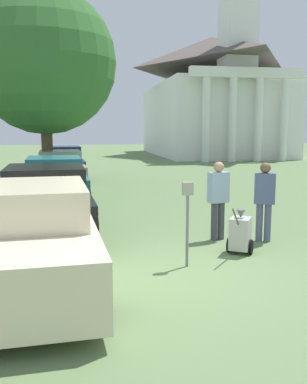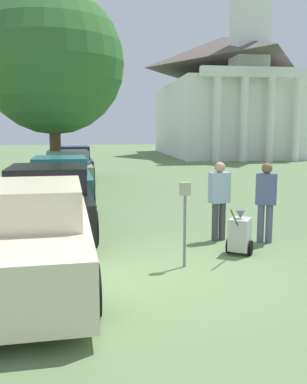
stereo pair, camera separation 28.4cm
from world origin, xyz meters
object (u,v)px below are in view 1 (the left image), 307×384
(parked_car_cream, at_px, (29,237))
(church, at_px, (211,94))
(parked_car_sage, at_px, (60,171))
(person_supervisor, at_px, (264,197))
(parked_car_black, at_px, (46,201))
(parked_car_teal, at_px, (55,183))
(person_worker, at_px, (218,196))
(parking_meter, at_px, (187,209))
(equipment_cart, at_px, (240,233))
(parked_car_navy, at_px, (63,164))

(parked_car_cream, distance_m, church, 34.30)
(parked_car_sage, height_order, person_supervisor, person_supervisor)
(parked_car_black, height_order, parked_car_teal, parked_car_black)
(parked_car_sage, bearing_deg, person_supervisor, -66.84)
(person_worker, bearing_deg, parked_car_sage, -80.64)
(parked_car_cream, distance_m, parking_meter, 2.60)
(parked_car_teal, bearing_deg, church, 59.48)
(parked_car_black, relative_size, parking_meter, 3.39)
(parked_car_cream, relative_size, equipment_cart, 5.00)
(parked_car_sage, xyz_separation_m, church, (12.63, 20.80, 4.77))
(parked_car_black, bearing_deg, parked_car_navy, 86.51)
(parking_meter, distance_m, person_supervisor, 2.39)
(parked_car_black, xyz_separation_m, parked_car_navy, (0.00, 10.67, 0.01))
(equipment_cart, bearing_deg, parked_car_cream, -133.92)
(parked_car_black, distance_m, person_supervisor, 4.85)
(equipment_cart, bearing_deg, parked_car_sage, 142.98)
(parked_car_black, bearing_deg, parked_car_teal, 86.52)
(parked_car_sage, bearing_deg, parked_car_cream, -93.49)
(church, bearing_deg, parked_car_sage, -121.27)
(person_supervisor, bearing_deg, person_worker, 4.41)
(parked_car_teal, height_order, church, church)
(parked_car_cream, xyz_separation_m, parked_car_navy, (0.00, 14.02, 0.00))
(parked_car_navy, relative_size, person_supervisor, 3.00)
(parked_car_teal, bearing_deg, parked_car_cream, -93.49)
(parked_car_navy, xyz_separation_m, parking_meter, (2.56, -13.69, 0.30))
(parked_car_sage, bearing_deg, parked_car_black, -93.49)
(parked_car_cream, bearing_deg, church, 64.68)
(parked_car_black, height_order, parked_car_sage, parked_car_black)
(church, bearing_deg, person_worker, -106.92)
(parked_car_navy, xyz_separation_m, equipment_cart, (3.75, -13.08, -0.33))
(parked_car_black, relative_size, parked_car_teal, 0.97)
(parked_car_teal, distance_m, church, 28.20)
(parked_car_black, distance_m, person_worker, 3.90)
(parked_car_sage, xyz_separation_m, person_worker, (3.64, -8.75, 0.24))
(parking_meter, bearing_deg, parked_car_black, 130.35)
(parked_car_navy, height_order, church, church)
(parked_car_cream, xyz_separation_m, parked_car_teal, (-0.00, 6.77, 0.01))
(parked_car_sage, height_order, person_worker, person_worker)
(parked_car_cream, height_order, parked_car_teal, parked_car_cream)
(parked_car_teal, distance_m, parking_meter, 6.93)
(person_worker, bearing_deg, equipment_cart, 82.57)
(parking_meter, height_order, person_supervisor, person_supervisor)
(parked_car_cream, xyz_separation_m, church, (12.63, 31.53, 4.77))
(parked_car_navy, xyz_separation_m, church, (12.63, 17.51, 4.76))
(parked_car_cream, bearing_deg, person_worker, 25.00)
(parking_meter, distance_m, equipment_cart, 1.47)
(parked_car_sage, bearing_deg, equipment_cart, -72.54)
(parked_car_cream, distance_m, person_worker, 4.15)
(parked_car_black, relative_size, parked_car_sage, 0.94)
(parked_car_sage, distance_m, person_supervisor, 10.13)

